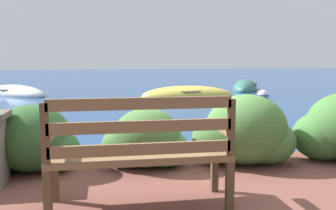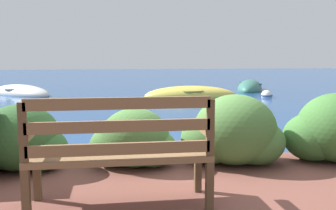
{
  "view_description": "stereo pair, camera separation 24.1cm",
  "coord_description": "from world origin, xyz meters",
  "px_view_note": "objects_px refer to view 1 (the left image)",
  "views": [
    {
      "loc": [
        -1.16,
        -4.41,
        1.45
      ],
      "look_at": [
        0.39,
        4.57,
        0.27
      ],
      "focal_mm": 40.0,
      "sensor_mm": 36.0,
      "label": 1
    },
    {
      "loc": [
        -0.92,
        -4.45,
        1.45
      ],
      "look_at": [
        0.39,
        4.57,
        0.27
      ],
      "focal_mm": 40.0,
      "sensor_mm": 36.0,
      "label": 2
    }
  ],
  "objects_px": {
    "rowboat_far": "(245,89)",
    "mooring_buoy": "(263,95)",
    "rowboat_mid": "(16,93)",
    "rowboat_nearest": "(188,96)",
    "park_bench": "(140,150)"
  },
  "relations": [
    {
      "from": "park_bench",
      "to": "rowboat_far",
      "type": "height_order",
      "value": "park_bench"
    },
    {
      "from": "mooring_buoy",
      "to": "rowboat_far",
      "type": "bearing_deg",
      "value": 81.21
    },
    {
      "from": "rowboat_far",
      "to": "mooring_buoy",
      "type": "xyz_separation_m",
      "value": [
        -0.44,
        -2.86,
        0.0
      ]
    },
    {
      "from": "rowboat_mid",
      "to": "rowboat_far",
      "type": "bearing_deg",
      "value": 49.01
    },
    {
      "from": "park_bench",
      "to": "rowboat_mid",
      "type": "height_order",
      "value": "park_bench"
    },
    {
      "from": "rowboat_mid",
      "to": "rowboat_nearest",
      "type": "bearing_deg",
      "value": 27.82
    },
    {
      "from": "park_bench",
      "to": "mooring_buoy",
      "type": "height_order",
      "value": "park_bench"
    },
    {
      "from": "rowboat_nearest",
      "to": "rowboat_mid",
      "type": "xyz_separation_m",
      "value": [
        -6.28,
        2.08,
        -0.01
      ]
    },
    {
      "from": "mooring_buoy",
      "to": "park_bench",
      "type": "bearing_deg",
      "value": -118.98
    },
    {
      "from": "rowboat_far",
      "to": "mooring_buoy",
      "type": "bearing_deg",
      "value": -163.68
    },
    {
      "from": "rowboat_mid",
      "to": "rowboat_far",
      "type": "distance_m",
      "value": 9.46
    },
    {
      "from": "park_bench",
      "to": "rowboat_nearest",
      "type": "height_order",
      "value": "park_bench"
    },
    {
      "from": "park_bench",
      "to": "mooring_buoy",
      "type": "bearing_deg",
      "value": 67.24
    },
    {
      "from": "rowboat_nearest",
      "to": "mooring_buoy",
      "type": "relative_size",
      "value": 7.76
    },
    {
      "from": "rowboat_nearest",
      "to": "rowboat_mid",
      "type": "bearing_deg",
      "value": -17.48
    }
  ]
}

